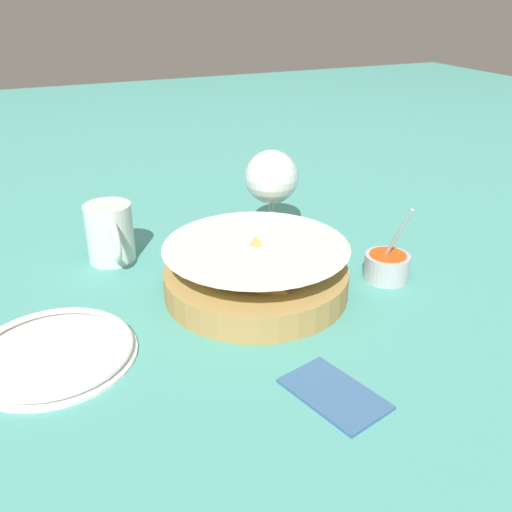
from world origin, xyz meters
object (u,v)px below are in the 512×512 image
at_px(beer_mug, 110,235).
at_px(food_basket, 257,272).
at_px(wine_glass, 272,179).
at_px(side_plate, 53,352).
at_px(sauce_cup, 387,265).

bearing_deg(beer_mug, food_basket, 41.41).
bearing_deg(food_basket, wine_glass, 149.20).
bearing_deg(side_plate, food_basket, 99.22).
height_order(food_basket, sauce_cup, sauce_cup).
height_order(beer_mug, side_plate, beer_mug).
distance_m(wine_glass, side_plate, 0.46).
distance_m(sauce_cup, wine_glass, 0.25).
height_order(sauce_cup, beer_mug, sauce_cup).
xyz_separation_m(beer_mug, side_plate, (0.24, -0.12, -0.04)).
bearing_deg(side_plate, beer_mug, 153.98).
bearing_deg(food_basket, sauce_cup, 79.23).
bearing_deg(sauce_cup, side_plate, -88.95).
distance_m(food_basket, side_plate, 0.30).
bearing_deg(food_basket, side_plate, -80.78).
xyz_separation_m(food_basket, sauce_cup, (0.04, 0.20, -0.01)).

